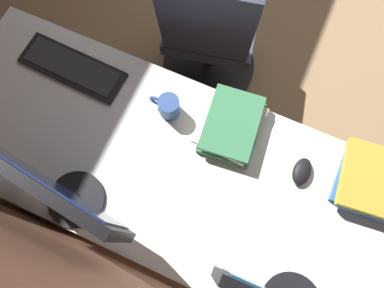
# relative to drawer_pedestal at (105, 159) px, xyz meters

# --- Properties ---
(desk) EXTENTS (1.93, 0.70, 0.73)m
(desk) POSITION_rel_drawer_pedestal_xyz_m (-0.42, -0.03, 0.31)
(desk) COLOR white
(desk) RESTS_ON ground
(drawer_pedestal) EXTENTS (0.40, 0.51, 0.69)m
(drawer_pedestal) POSITION_rel_drawer_pedestal_xyz_m (0.00, 0.00, 0.00)
(drawer_pedestal) COLOR white
(drawer_pedestal) RESTS_ON ground
(monitor_secondary) EXTENTS (0.53, 0.20, 0.46)m
(monitor_secondary) POSITION_rel_drawer_pedestal_xyz_m (-0.11, 0.21, 0.65)
(monitor_secondary) COLOR black
(monitor_secondary) RESTS_ON desk
(keyboard_main) EXTENTS (0.42, 0.16, 0.02)m
(keyboard_main) POSITION_rel_drawer_pedestal_xyz_m (0.16, -0.23, 0.39)
(keyboard_main) COLOR black
(keyboard_main) RESTS_ON desk
(mouse_main) EXTENTS (0.06, 0.10, 0.03)m
(mouse_main) POSITION_rel_drawer_pedestal_xyz_m (-0.80, -0.20, 0.40)
(mouse_main) COLOR black
(mouse_main) RESTS_ON desk
(book_stack_near) EXTENTS (0.22, 0.28, 0.07)m
(book_stack_near) POSITION_rel_drawer_pedestal_xyz_m (-0.50, -0.25, 0.42)
(book_stack_near) COLOR #3D8456
(book_stack_near) RESTS_ON desk
(book_stack_far) EXTENTS (0.26, 0.27, 0.08)m
(book_stack_far) POSITION_rel_drawer_pedestal_xyz_m (-1.03, -0.25, 0.42)
(book_stack_far) COLOR #38669E
(book_stack_far) RESTS_ON desk
(coffee_mug) EXTENTS (0.12, 0.08, 0.09)m
(coffee_mug) POSITION_rel_drawer_pedestal_xyz_m (-0.26, -0.22, 0.43)
(coffee_mug) COLOR #335193
(coffee_mug) RESTS_ON desk
(office_chair) EXTENTS (0.56, 0.59, 0.97)m
(office_chair) POSITION_rel_drawer_pedestal_xyz_m (-0.21, -0.75, 0.11)
(office_chair) COLOR #383D56
(office_chair) RESTS_ON ground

